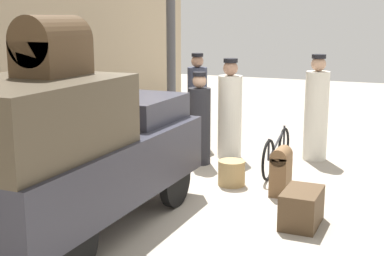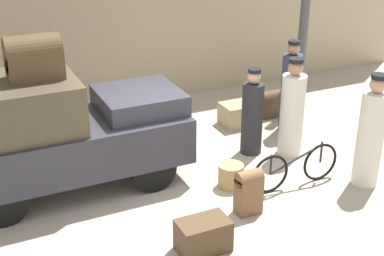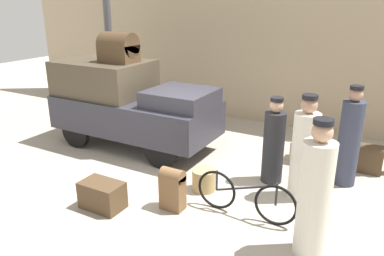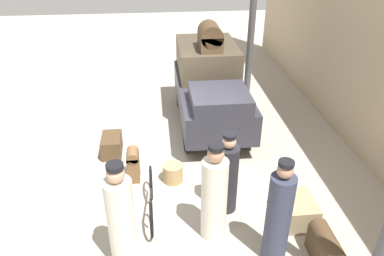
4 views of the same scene
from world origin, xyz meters
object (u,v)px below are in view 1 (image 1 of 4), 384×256
Objects in this scene: suitcase_black_upright at (302,208)px; porter_standing_middle at (316,112)px; bicycle at (276,152)px; porter_carrying_trunk at (199,123)px; porter_lifting_near_truck at (197,104)px; suitcase_small_leather at (151,139)px; wicker_basket at (232,173)px; conductor_in_dark_uniform at (230,113)px; truck at (68,150)px; suitcase_tan_flat at (168,126)px; trunk_wicker_pale at (281,170)px; trunk_on_truck_roof at (52,48)px.

porter_standing_middle is at bearing 8.35° from suitcase_black_upright.
porter_carrying_trunk reaches higher than bicycle.
suitcase_small_leather is (-0.75, 0.65, -0.62)m from porter_lifting_near_truck.
porter_lifting_near_truck reaches higher than wicker_basket.
suitcase_small_leather reaches higher than suitcase_black_upright.
conductor_in_dark_uniform is at bearing -83.75° from suitcase_small_leather.
suitcase_tan_flat is (4.86, 1.11, -0.72)m from truck.
suitcase_small_leather reaches higher than wicker_basket.
suitcase_black_upright is at bearing -132.79° from porter_carrying_trunk.
truck is 4.96m from porter_standing_middle.
conductor_in_dark_uniform is at bearing -28.43° from porter_carrying_trunk.
suitcase_tan_flat reaches higher than wicker_basket.
porter_lifting_near_truck is 0.97× the size of porter_standing_middle.
porter_carrying_trunk is 2.08m from trunk_wicker_pale.
conductor_in_dark_uniform is 2.39× the size of suitcase_tan_flat.
trunk_wicker_pale is at bearing 178.38° from porter_standing_middle.
porter_carrying_trunk is 3.94m from trunk_on_truck_roof.
bicycle is at bearing -24.39° from truck.
conductor_in_dark_uniform is 2.60× the size of suitcase_black_upright.
wicker_basket is at bearing -122.99° from suitcase_small_leather.
truck is at bearing 155.61° from bicycle.
suitcase_black_upright is at bearing -61.19° from truck.
suitcase_black_upright is (-3.19, -0.47, -0.64)m from porter_standing_middle.
suitcase_tan_flat is (0.31, 3.10, -0.56)m from porter_standing_middle.
porter_carrying_trunk is at bearing -3.13° from truck.
truck is 3.11m from trunk_wicker_pale.
suitcase_tan_flat is (1.41, 1.30, -0.43)m from porter_carrying_trunk.
bicycle is 2.33m from porter_lifting_near_truck.
trunk_on_truck_roof is at bearing 122.27° from suitcase_black_upright.
conductor_in_dark_uniform is 1.89m from suitcase_tan_flat.
wicker_basket is 2.55m from suitcase_small_leather.
porter_standing_middle is (-0.10, -2.35, 0.02)m from porter_lifting_near_truck.
wicker_basket is 0.59× the size of suitcase_black_upright.
conductor_in_dark_uniform is 1.06m from porter_lifting_near_truck.
porter_lifting_near_truck is 4.38m from suitcase_black_upright.
porter_lifting_near_truck is at bearing 4.32° from trunk_on_truck_roof.
suitcase_black_upright is (-2.10, -2.26, -0.51)m from porter_carrying_trunk.
bicycle is at bearing 18.01° from trunk_wicker_pale.
suitcase_tan_flat reaches higher than suitcase_black_upright.
bicycle is (3.46, -1.57, -0.68)m from truck.
suitcase_black_upright is 0.98× the size of trunk_wicker_pale.
suitcase_tan_flat is at bearing 5.83° from suitcase_small_leather.
truck is 4.66m from porter_lifting_near_truck.
wicker_basket is 1.78m from conductor_in_dark_uniform.
conductor_in_dark_uniform is at bearing 35.37° from suitcase_black_upright.
bicycle is 2.08× the size of trunk_on_truck_roof.
porter_lifting_near_truck reaches higher than trunk_wicker_pale.
suitcase_small_leather is (-0.64, 3.00, -0.64)m from porter_standing_middle.
wicker_basket is at bearing -145.12° from porter_lifting_near_truck.
porter_carrying_trunk is at bearing 151.57° from conductor_in_dark_uniform.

